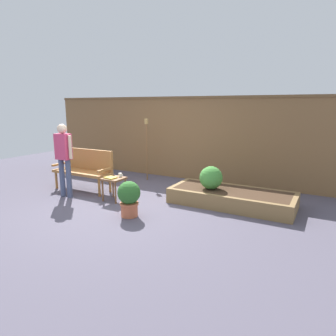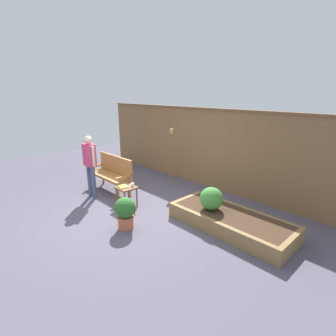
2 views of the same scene
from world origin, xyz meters
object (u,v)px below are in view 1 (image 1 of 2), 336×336
Objects in this scene: book_on_table at (111,178)px; person_by_bench at (64,154)px; garden_bench at (85,167)px; cup_on_table at (120,175)px; tiki_torch at (147,138)px; shrub_near_bench at (211,178)px; side_table at (114,182)px; potted_boxwood at (129,197)px.

person_by_bench is at bearing -158.67° from book_on_table.
garden_bench reaches higher than cup_on_table.
book_on_table is 1.98m from tiki_torch.
shrub_near_bench reaches higher than cup_on_table.
person_by_bench is at bearing -164.23° from side_table.
cup_on_table is at bearing 135.68° from potted_boxwood.
person_by_bench is (-1.03, -0.24, 0.44)m from book_on_table.
cup_on_table is 1.28m from person_by_bench.
side_table is at bearing -79.11° from tiki_torch.
potted_boxwood is (0.75, -0.73, -0.16)m from cup_on_table.
shrub_near_bench reaches higher than book_on_table.
side_table is at bearing -157.11° from shrub_near_bench.
person_by_bench reaches higher than garden_bench.
cup_on_table is 0.45× the size of book_on_table.
person_by_bench reaches higher than book_on_table.
shrub_near_bench is at bearing 22.89° from side_table.
potted_boxwood reaches higher than book_on_table.
garden_bench is at bearing 163.54° from side_table.
cup_on_table is (1.18, -0.20, -0.03)m from garden_bench.
shrub_near_bench is at bearing -25.26° from tiki_torch.
person_by_bench is (-0.72, -2.09, -0.17)m from tiki_torch.
garden_bench is at bearing -117.65° from tiki_torch.
shrub_near_bench is 0.29× the size of person_by_bench.
person_by_bench reaches higher than shrub_near_bench.
person_by_bench is at bearing -109.02° from tiki_torch.
garden_bench is at bearing 170.50° from cup_on_table.
tiki_torch is (-0.34, 1.79, 0.71)m from side_table.
cup_on_table is (0.07, 0.13, 0.12)m from side_table.
tiki_torch is (-2.17, 1.02, 0.58)m from shrub_near_bench.
tiki_torch reaches higher than garden_bench.
garden_bench is 1.20m from cup_on_table.
side_table is 1.98m from shrub_near_bench.
potted_boxwood is 1.71m from shrub_near_bench.
shrub_near_bench is 2.46m from tiki_torch.
potted_boxwood is (0.85, -0.54, -0.13)m from book_on_table.
cup_on_table is 1.86m from shrub_near_bench.
garden_bench is 0.92× the size of person_by_bench.
tiki_torch reaches higher than potted_boxwood.
book_on_table is at bearing -117.50° from cup_on_table.
book_on_table is at bearing -19.93° from garden_bench.
tiki_torch is at bearing 104.00° from cup_on_table.
garden_bench reaches higher than book_on_table.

